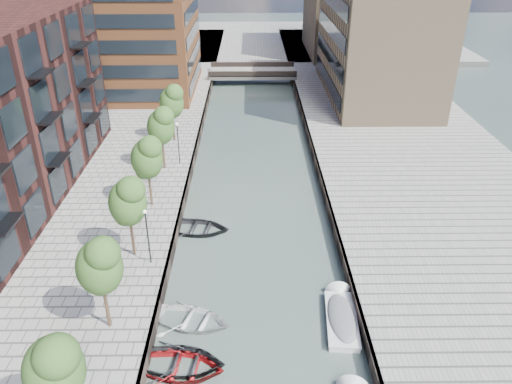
{
  "coord_description": "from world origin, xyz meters",
  "views": [
    {
      "loc": [
        -0.4,
        -3.65,
        21.19
      ],
      "look_at": [
        0.0,
        29.38,
        3.5
      ],
      "focal_mm": 35.0,
      "sensor_mm": 36.0,
      "label": 1
    }
  ],
  "objects_px": {
    "tree_3": "(127,200)",
    "motorboat_4": "(341,315)",
    "tree_2": "(99,264)",
    "sloop_2": "(181,371)",
    "sloop_3": "(192,323)",
    "sloop_1": "(181,366)",
    "car": "(343,95)",
    "tree_1": "(53,367)",
    "sloop_4": "(197,231)",
    "bridge": "(253,72)",
    "tree_5": "(161,125)",
    "tree_6": "(171,101)",
    "tree_4": "(147,156)"
  },
  "relations": [
    {
      "from": "tree_3",
      "to": "motorboat_4",
      "type": "relative_size",
      "value": 1.11
    },
    {
      "from": "tree_2",
      "to": "motorboat_4",
      "type": "bearing_deg",
      "value": 6.48
    },
    {
      "from": "sloop_2",
      "to": "sloop_3",
      "type": "bearing_deg",
      "value": 5.23
    },
    {
      "from": "sloop_1",
      "to": "car",
      "type": "height_order",
      "value": "car"
    },
    {
      "from": "sloop_2",
      "to": "motorboat_4",
      "type": "bearing_deg",
      "value": -57.96
    },
    {
      "from": "tree_1",
      "to": "sloop_4",
      "type": "height_order",
      "value": "tree_1"
    },
    {
      "from": "bridge",
      "to": "sloop_3",
      "type": "bearing_deg",
      "value": -94.34
    },
    {
      "from": "tree_5",
      "to": "sloop_4",
      "type": "relative_size",
      "value": 1.16
    },
    {
      "from": "tree_6",
      "to": "sloop_3",
      "type": "relative_size",
      "value": 1.24
    },
    {
      "from": "tree_3",
      "to": "sloop_3",
      "type": "height_order",
      "value": "tree_3"
    },
    {
      "from": "bridge",
      "to": "tree_1",
      "type": "relative_size",
      "value": 2.18
    },
    {
      "from": "sloop_2",
      "to": "car",
      "type": "height_order",
      "value": "car"
    },
    {
      "from": "tree_2",
      "to": "tree_5",
      "type": "xyz_separation_m",
      "value": [
        0.0,
        21.0,
        0.0
      ]
    },
    {
      "from": "bridge",
      "to": "tree_1",
      "type": "xyz_separation_m",
      "value": [
        -8.5,
        -61.0,
        3.92
      ]
    },
    {
      "from": "tree_4",
      "to": "sloop_4",
      "type": "xyz_separation_m",
      "value": [
        3.87,
        -2.56,
        -5.31
      ]
    },
    {
      "from": "tree_3",
      "to": "motorboat_4",
      "type": "bearing_deg",
      "value": -21.92
    },
    {
      "from": "tree_6",
      "to": "sloop_3",
      "type": "distance_m",
      "value": 27.73
    },
    {
      "from": "tree_1",
      "to": "sloop_3",
      "type": "distance_m",
      "value": 10.72
    },
    {
      "from": "sloop_2",
      "to": "car",
      "type": "xyz_separation_m",
      "value": [
        15.9,
        43.93,
        1.67
      ]
    },
    {
      "from": "sloop_2",
      "to": "sloop_4",
      "type": "xyz_separation_m",
      "value": [
        -0.42,
        13.94,
        0.0
      ]
    },
    {
      "from": "tree_4",
      "to": "sloop_4",
      "type": "distance_m",
      "value": 7.05
    },
    {
      "from": "sloop_4",
      "to": "motorboat_4",
      "type": "bearing_deg",
      "value": -127.55
    },
    {
      "from": "tree_4",
      "to": "sloop_3",
      "type": "relative_size",
      "value": 1.24
    },
    {
      "from": "motorboat_4",
      "to": "car",
      "type": "distance_m",
      "value": 40.46
    },
    {
      "from": "tree_1",
      "to": "sloop_3",
      "type": "bearing_deg",
      "value": 61.16
    },
    {
      "from": "sloop_2",
      "to": "bridge",
      "type": "bearing_deg",
      "value": 4.22
    },
    {
      "from": "tree_5",
      "to": "motorboat_4",
      "type": "bearing_deg",
      "value": -55.12
    },
    {
      "from": "tree_2",
      "to": "sloop_4",
      "type": "bearing_deg",
      "value": 71.32
    },
    {
      "from": "tree_2",
      "to": "sloop_1",
      "type": "distance_m",
      "value": 7.13
    },
    {
      "from": "sloop_3",
      "to": "motorboat_4",
      "type": "distance_m",
      "value": 9.08
    },
    {
      "from": "tree_2",
      "to": "car",
      "type": "bearing_deg",
      "value": 64.02
    },
    {
      "from": "tree_5",
      "to": "car",
      "type": "xyz_separation_m",
      "value": [
        20.19,
        20.43,
        -3.64
      ]
    },
    {
      "from": "sloop_4",
      "to": "sloop_2",
      "type": "bearing_deg",
      "value": -170.25
    },
    {
      "from": "tree_1",
      "to": "tree_2",
      "type": "height_order",
      "value": "same"
    },
    {
      "from": "car",
      "to": "sloop_2",
      "type": "bearing_deg",
      "value": -132.01
    },
    {
      "from": "tree_2",
      "to": "motorboat_4",
      "type": "distance_m",
      "value": 14.57
    },
    {
      "from": "tree_2",
      "to": "car",
      "type": "height_order",
      "value": "tree_2"
    },
    {
      "from": "tree_6",
      "to": "sloop_1",
      "type": "bearing_deg",
      "value": -81.98
    },
    {
      "from": "tree_3",
      "to": "tree_6",
      "type": "height_order",
      "value": "same"
    },
    {
      "from": "tree_3",
      "to": "car",
      "type": "distance_m",
      "value": 40.08
    },
    {
      "from": "sloop_1",
      "to": "tree_1",
      "type": "bearing_deg",
      "value": 145.81
    },
    {
      "from": "tree_6",
      "to": "sloop_3",
      "type": "xyz_separation_m",
      "value": [
        4.49,
        -26.84,
        -5.31
      ]
    },
    {
      "from": "tree_1",
      "to": "sloop_1",
      "type": "height_order",
      "value": "tree_1"
    },
    {
      "from": "tree_4",
      "to": "sloop_1",
      "type": "bearing_deg",
      "value": -75.26
    },
    {
      "from": "tree_1",
      "to": "tree_3",
      "type": "height_order",
      "value": "same"
    },
    {
      "from": "tree_3",
      "to": "tree_4",
      "type": "height_order",
      "value": "same"
    },
    {
      "from": "tree_1",
      "to": "tree_5",
      "type": "xyz_separation_m",
      "value": [
        0.0,
        28.0,
        0.0
      ]
    },
    {
      "from": "tree_4",
      "to": "tree_5",
      "type": "height_order",
      "value": "same"
    },
    {
      "from": "tree_5",
      "to": "tree_3",
      "type": "bearing_deg",
      "value": -90.0
    },
    {
      "from": "motorboat_4",
      "to": "sloop_1",
      "type": "bearing_deg",
      "value": -158.41
    }
  ]
}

